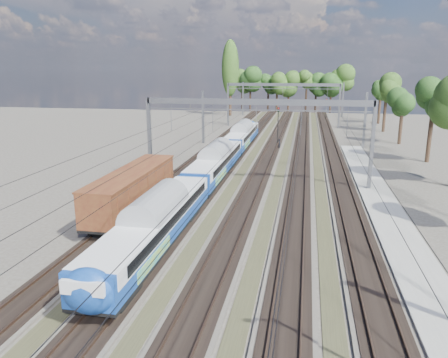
% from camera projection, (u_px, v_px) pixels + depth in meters
% --- Properties ---
extents(track_bed, '(21.00, 130.00, 0.34)m').
position_uv_depth(track_bed, '(268.00, 157.00, 60.31)').
color(track_bed, '#47423A').
rests_on(track_bed, ground).
extents(platform, '(3.00, 70.00, 0.30)m').
position_uv_depth(platform, '(392.00, 223.00, 34.33)').
color(platform, gray).
rests_on(platform, ground).
extents(catenary, '(25.65, 130.00, 9.00)m').
position_uv_depth(catenary, '(275.00, 106.00, 66.01)').
color(catenary, slate).
rests_on(catenary, ground).
extents(tree_belt, '(39.06, 99.25, 11.95)m').
position_uv_depth(tree_belt, '(315.00, 85.00, 105.82)').
color(tree_belt, black).
rests_on(tree_belt, ground).
extents(poplar, '(4.40, 4.40, 19.04)m').
position_uv_depth(poplar, '(230.00, 69.00, 110.47)').
color(poplar, black).
rests_on(poplar, ground).
extents(emu_train, '(2.80, 59.29, 4.09)m').
position_uv_depth(emu_train, '(215.00, 159.00, 47.41)').
color(emu_train, black).
rests_on(emu_train, ground).
extents(freight_boxcar, '(2.91, 14.04, 3.62)m').
position_uv_depth(freight_boxcar, '(133.00, 189.00, 36.49)').
color(freight_boxcar, black).
rests_on(freight_boxcar, ground).
extents(worker, '(0.50, 0.65, 1.59)m').
position_uv_depth(worker, '(279.00, 144.00, 66.27)').
color(worker, black).
rests_on(worker, ground).
extents(signal_near, '(0.41, 0.37, 5.96)m').
position_uv_depth(signal_near, '(278.00, 121.00, 69.80)').
color(signal_near, black).
rests_on(signal_near, ground).
extents(signal_far, '(0.36, 0.34, 5.08)m').
position_uv_depth(signal_far, '(326.00, 107.00, 102.34)').
color(signal_far, black).
rests_on(signal_far, ground).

